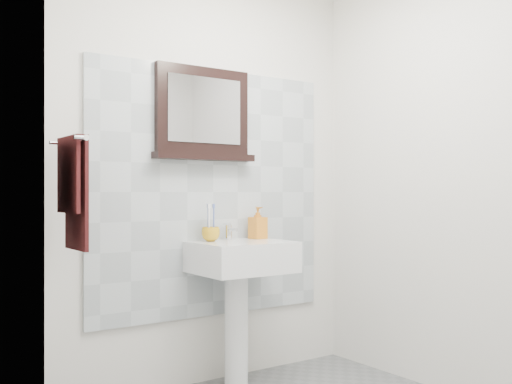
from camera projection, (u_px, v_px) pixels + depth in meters
back_wall at (211, 176)px, 3.66m from camera, size 2.00×0.01×2.50m
left_wall at (129, 164)px, 2.19m from camera, size 0.01×2.20×2.50m
right_wall at (467, 174)px, 3.33m from camera, size 0.01×2.20×2.50m
splashback at (212, 192)px, 3.65m from camera, size 1.60×0.02×1.50m
pedestal_sink at (241, 273)px, 3.51m from camera, size 0.55×0.44×0.96m
toothbrush_cup at (211, 234)px, 3.52m from camera, size 0.13×0.13×0.08m
toothbrushes at (210, 220)px, 3.52m from camera, size 0.05×0.04×0.21m
soap_dispenser at (258, 223)px, 3.72m from camera, size 0.09×0.10×0.20m
framed_mirror at (203, 116)px, 3.58m from camera, size 0.66×0.11×0.56m
towel_bar at (72, 141)px, 2.89m from camera, size 0.07×0.40×0.03m
hand_towel at (73, 184)px, 2.89m from camera, size 0.06×0.30×0.55m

